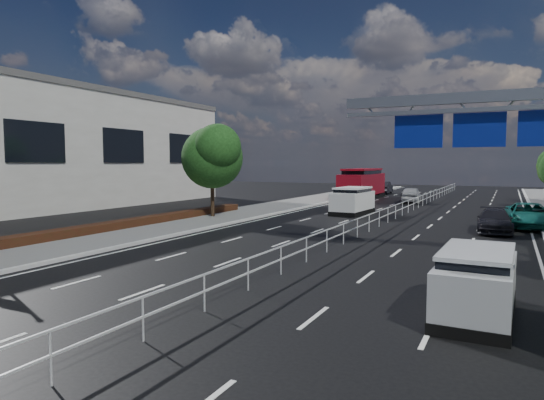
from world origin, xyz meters
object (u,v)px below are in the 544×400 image
at_px(silver_minivan, 476,283).
at_px(white_minivan, 353,201).
at_px(near_car_dark, 384,188).
at_px(red_bus, 362,183).
at_px(near_car_silver, 411,195).
at_px(parked_car_teal, 528,216).
at_px(parked_car_dark, 495,221).
at_px(overhead_gantry, 499,121).

bearing_deg(silver_minivan, white_minivan, 115.57).
xyz_separation_m(near_car_dark, silver_minivan, (13.98, -49.49, 0.06)).
height_order(white_minivan, red_bus, red_bus).
xyz_separation_m(near_car_silver, parked_car_teal, (9.95, -16.44, -0.04)).
height_order(red_bus, parked_car_dark, red_bus).
bearing_deg(near_car_silver, overhead_gantry, 99.91).
height_order(overhead_gantry, white_minivan, overhead_gantry).
bearing_deg(silver_minivan, parked_car_dark, 91.70).
height_order(near_car_silver, silver_minivan, silver_minivan).
distance_m(silver_minivan, parked_car_teal, 20.08).
bearing_deg(overhead_gantry, red_bus, 114.42).
xyz_separation_m(silver_minivan, parked_car_dark, (-0.00, 17.00, -0.20)).
relative_size(red_bus, parked_car_teal, 2.08).
height_order(near_car_silver, near_car_dark, near_car_silver).
relative_size(near_car_dark, parked_car_teal, 0.89).
bearing_deg(red_bus, parked_car_dark, -59.06).
relative_size(near_car_silver, silver_minivan, 1.10).
height_order(near_car_silver, parked_car_teal, near_car_silver).
distance_m(white_minivan, near_car_silver, 13.53).
xyz_separation_m(overhead_gantry, near_car_silver, (-8.39, 28.39, -4.81)).
distance_m(red_bus, near_car_silver, 6.64).
relative_size(near_car_silver, parked_car_teal, 0.86).
height_order(red_bus, near_car_silver, red_bus).
height_order(overhead_gantry, near_car_dark, overhead_gantry).
xyz_separation_m(white_minivan, red_bus, (-3.79, 16.35, 0.72)).
xyz_separation_m(red_bus, near_car_dark, (0.02, 10.07, -0.96)).
bearing_deg(white_minivan, silver_minivan, -62.90).
xyz_separation_m(red_bus, silver_minivan, (14.00, -39.41, -0.90)).
bearing_deg(silver_minivan, near_car_dark, 107.48).
distance_m(near_car_dark, silver_minivan, 51.42).
bearing_deg(silver_minivan, overhead_gantry, 89.99).
distance_m(red_bus, near_car_dark, 10.12).
xyz_separation_m(silver_minivan, parked_car_teal, (1.80, 20.00, -0.10)).
relative_size(white_minivan, silver_minivan, 1.16).
relative_size(near_car_silver, near_car_dark, 0.97).
height_order(overhead_gantry, red_bus, overhead_gantry).
bearing_deg(near_car_silver, white_minivan, 74.69).
distance_m(white_minivan, near_car_dark, 26.69).
relative_size(white_minivan, parked_car_teal, 0.91).
xyz_separation_m(red_bus, parked_car_teal, (15.80, -19.41, -1.00)).
distance_m(near_car_silver, near_car_dark, 14.29).
height_order(white_minivan, near_car_silver, white_minivan).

